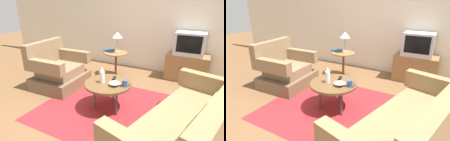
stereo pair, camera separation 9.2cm
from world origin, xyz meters
The scene contains 15 objects.
ground_plane centered at (0.00, 0.00, 0.00)m, with size 16.00×16.00×0.00m, color brown.
back_wall centered at (0.00, 2.24, 1.35)m, with size 9.00×0.12×2.70m, color beige.
area_rug centered at (0.00, 0.16, 0.00)m, with size 2.09×1.83×0.00m, color maroon.
armchair centered at (-1.29, 0.45, 0.31)m, with size 0.87×0.97×0.88m.
couch centered at (1.21, -0.25, 0.30)m, with size 1.32×2.01×0.93m.
coffee_table centered at (0.00, 0.16, 0.41)m, with size 0.72×0.72×0.45m.
side_table centered at (-0.50, 1.41, 0.40)m, with size 0.50×0.50×0.55m.
tv_stand centered at (0.92, 1.93, 0.28)m, with size 0.84×0.44×0.55m.
television centered at (0.92, 1.95, 0.79)m, with size 0.58×0.45×0.46m.
table_lamp centered at (-0.48, 1.44, 0.91)m, with size 0.22×0.22×0.44m.
vase centered at (-0.08, 0.12, 0.57)m, with size 0.07×0.07×0.25m.
mug centered at (0.28, 0.15, 0.50)m, with size 0.13×0.08×0.10m.
bowl centered at (0.13, 0.11, 0.47)m, with size 0.17×0.17×0.04m.
tv_remote_dark centered at (0.01, 0.33, 0.46)m, with size 0.08×0.15×0.02m.
book centered at (-0.68, 1.46, 0.57)m, with size 0.23×0.18×0.03m.
Camera 1 is at (1.25, -2.11, 1.64)m, focal length 30.12 mm.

